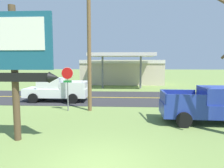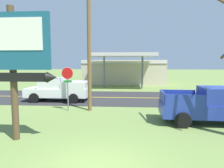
{
  "view_description": "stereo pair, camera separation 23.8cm",
  "coord_description": "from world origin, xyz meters",
  "px_view_note": "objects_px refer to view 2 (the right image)",
  "views": [
    {
      "loc": [
        0.82,
        -6.19,
        3.28
      ],
      "look_at": [
        0.0,
        8.0,
        1.8
      ],
      "focal_mm": 33.65,
      "sensor_mm": 36.0,
      "label": 1
    },
    {
      "loc": [
        1.06,
        -6.18,
        3.28
      ],
      "look_at": [
        0.0,
        8.0,
        1.8
      ],
      "focal_mm": 33.65,
      "sensor_mm": 36.0,
      "label": 2
    }
  ],
  "objects_px": {
    "utility_pole": "(89,32)",
    "pickup_blue_parked_on_lawn": "(211,106)",
    "motel_sign": "(12,52)",
    "gas_station": "(124,71)",
    "pickup_white_on_road": "(57,90)",
    "stop_sign": "(68,81)"
  },
  "relations": [
    {
      "from": "motel_sign",
      "to": "utility_pole",
      "type": "distance_m",
      "value": 6.28
    },
    {
      "from": "gas_station",
      "to": "pickup_white_on_road",
      "type": "distance_m",
      "value": 15.89
    },
    {
      "from": "pickup_blue_parked_on_lawn",
      "to": "utility_pole",
      "type": "bearing_deg",
      "value": 160.33
    },
    {
      "from": "motel_sign",
      "to": "gas_station",
      "type": "height_order",
      "value": "motel_sign"
    },
    {
      "from": "utility_pole",
      "to": "pickup_white_on_road",
      "type": "height_order",
      "value": "utility_pole"
    },
    {
      "from": "gas_station",
      "to": "pickup_blue_parked_on_lawn",
      "type": "relative_size",
      "value": 2.28
    },
    {
      "from": "pickup_blue_parked_on_lawn",
      "to": "pickup_white_on_road",
      "type": "relative_size",
      "value": 1.01
    },
    {
      "from": "pickup_blue_parked_on_lawn",
      "to": "motel_sign",
      "type": "bearing_deg",
      "value": -160.82
    },
    {
      "from": "utility_pole",
      "to": "pickup_blue_parked_on_lawn",
      "type": "height_order",
      "value": "utility_pole"
    },
    {
      "from": "pickup_blue_parked_on_lawn",
      "to": "pickup_white_on_road",
      "type": "height_order",
      "value": "same"
    },
    {
      "from": "gas_station",
      "to": "pickup_white_on_road",
      "type": "bearing_deg",
      "value": -109.92
    },
    {
      "from": "stop_sign",
      "to": "pickup_blue_parked_on_lawn",
      "type": "bearing_deg",
      "value": -15.49
    },
    {
      "from": "motel_sign",
      "to": "gas_station",
      "type": "bearing_deg",
      "value": 80.26
    },
    {
      "from": "motel_sign",
      "to": "pickup_blue_parked_on_lawn",
      "type": "bearing_deg",
      "value": 19.18
    },
    {
      "from": "gas_station",
      "to": "utility_pole",
      "type": "bearing_deg",
      "value": -96.25
    },
    {
      "from": "stop_sign",
      "to": "pickup_blue_parked_on_lawn",
      "type": "xyz_separation_m",
      "value": [
        8.5,
        -2.36,
        -1.06
      ]
    },
    {
      "from": "motel_sign",
      "to": "utility_pole",
      "type": "height_order",
      "value": "utility_pole"
    },
    {
      "from": "utility_pole",
      "to": "pickup_blue_parked_on_lawn",
      "type": "xyz_separation_m",
      "value": [
        7.04,
        -2.52,
        -4.3
      ]
    },
    {
      "from": "stop_sign",
      "to": "gas_station",
      "type": "xyz_separation_m",
      "value": [
        3.46,
        18.33,
        -0.08
      ]
    },
    {
      "from": "utility_pole",
      "to": "pickup_blue_parked_on_lawn",
      "type": "distance_m",
      "value": 8.62
    },
    {
      "from": "utility_pole",
      "to": "gas_station",
      "type": "xyz_separation_m",
      "value": [
        1.99,
        18.17,
        -3.32
      ]
    },
    {
      "from": "motel_sign",
      "to": "pickup_blue_parked_on_lawn",
      "type": "relative_size",
      "value": 1.05
    }
  ]
}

